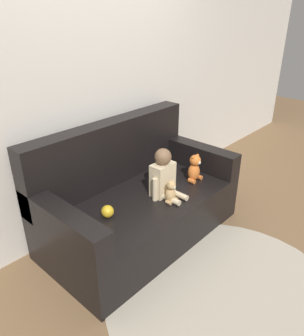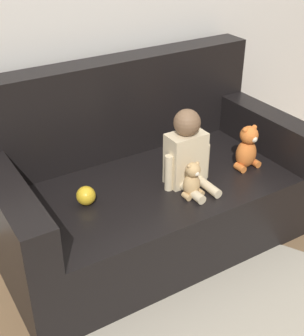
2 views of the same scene
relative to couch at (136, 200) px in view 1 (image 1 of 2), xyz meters
The scene contains 8 objects.
ground_plane 0.34m from the couch, 90.00° to the right, with size 12.00×12.00×0.00m, color brown.
wall_back 1.08m from the couch, 90.00° to the left, with size 8.00×0.05×2.60m.
couch is the anchor object (origin of this frame).
person_baby 0.37m from the couch, 57.21° to the right, with size 0.28×0.30×0.43m.
teddy_bear_brown 0.39m from the couch, 75.40° to the right, with size 0.12×0.09×0.20m.
plush_toy_side 0.62m from the couch, 25.70° to the right, with size 0.15×0.12×0.26m.
toy_ball 0.45m from the couch, 164.93° to the right, with size 0.10×0.10×0.10m.
floor_rug 1.10m from the couch, 96.60° to the right, with size 1.77×1.77×0.01m.
Camera 1 is at (-1.76, -1.73, 1.89)m, focal length 35.00 mm.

